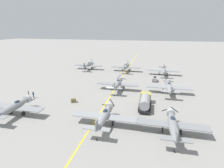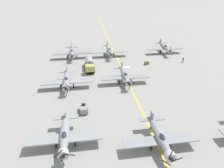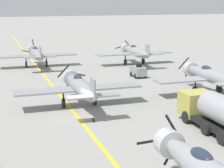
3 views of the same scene
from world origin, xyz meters
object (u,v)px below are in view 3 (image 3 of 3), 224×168
(tow_tractor, at_px, (138,71))
(airplane_mid_right, at_px, (210,76))
(airplane_far_center, at_px, (36,54))
(airplane_far_right, at_px, (135,52))
(fuel_tanker, at_px, (217,112))
(airplane_mid_center, at_px, (80,86))

(tow_tractor, bearing_deg, airplane_mid_right, -71.40)
(airplane_far_center, bearing_deg, airplane_mid_right, -67.72)
(airplane_far_center, bearing_deg, tow_tractor, -56.77)
(airplane_far_center, relative_size, airplane_mid_right, 1.00)
(airplane_far_right, bearing_deg, airplane_far_center, 165.02)
(fuel_tanker, distance_m, tow_tractor, 21.09)
(airplane_far_right, height_order, fuel_tanker, airplane_far_right)
(airplane_mid_right, relative_size, tow_tractor, 4.62)
(airplane_mid_center, distance_m, fuel_tanker, 12.77)
(airplane_mid_center, bearing_deg, airplane_far_right, 45.98)
(airplane_mid_right, relative_size, fuel_tanker, 1.50)
(airplane_far_right, distance_m, airplane_mid_center, 24.41)
(airplane_mid_right, bearing_deg, airplane_mid_center, 170.02)
(airplane_far_center, relative_size, fuel_tanker, 1.50)
(tow_tractor, bearing_deg, airplane_far_right, 70.24)
(airplane_mid_center, relative_size, tow_tractor, 4.62)
(airplane_far_center, xyz_separation_m, airplane_mid_center, (1.03, -22.76, -0.00))
(airplane_mid_right, bearing_deg, tow_tractor, 97.02)
(airplane_far_right, bearing_deg, airplane_mid_center, -129.32)
(airplane_far_right, relative_size, tow_tractor, 4.62)
(airplane_mid_right, distance_m, tow_tractor, 11.53)
(fuel_tanker, xyz_separation_m, tow_tractor, (2.25, 20.95, -0.72))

